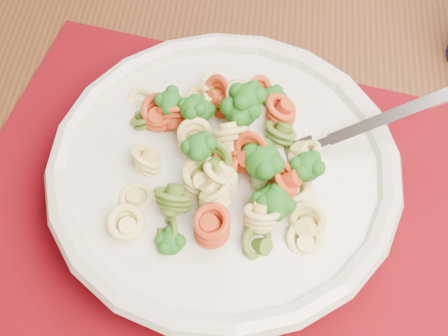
# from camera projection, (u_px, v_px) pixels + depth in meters

# --- Properties ---
(dining_table) EXTENTS (1.49, 1.08, 0.69)m
(dining_table) POSITION_uv_depth(u_px,v_px,m) (280.00, 159.00, 0.66)
(dining_table) COLOR #4F2A16
(dining_table) RESTS_ON ground
(placemat) EXTENTS (0.44, 0.35, 0.00)m
(placemat) POSITION_uv_depth(u_px,v_px,m) (221.00, 209.00, 0.52)
(placemat) COLOR #590307
(placemat) RESTS_ON dining_table
(pasta_bowl) EXTENTS (0.28, 0.28, 0.05)m
(pasta_bowl) POSITION_uv_depth(u_px,v_px,m) (224.00, 174.00, 0.50)
(pasta_bowl) COLOR beige
(pasta_bowl) RESTS_ON placemat
(pasta_broccoli_heap) EXTENTS (0.24, 0.24, 0.06)m
(pasta_broccoli_heap) POSITION_uv_depth(u_px,v_px,m) (224.00, 164.00, 0.49)
(pasta_broccoli_heap) COLOR #EED975
(pasta_broccoli_heap) RESTS_ON pasta_bowl
(fork) EXTENTS (0.17, 0.11, 0.08)m
(fork) POSITION_uv_depth(u_px,v_px,m) (300.00, 152.00, 0.50)
(fork) COLOR silver
(fork) RESTS_ON pasta_bowl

